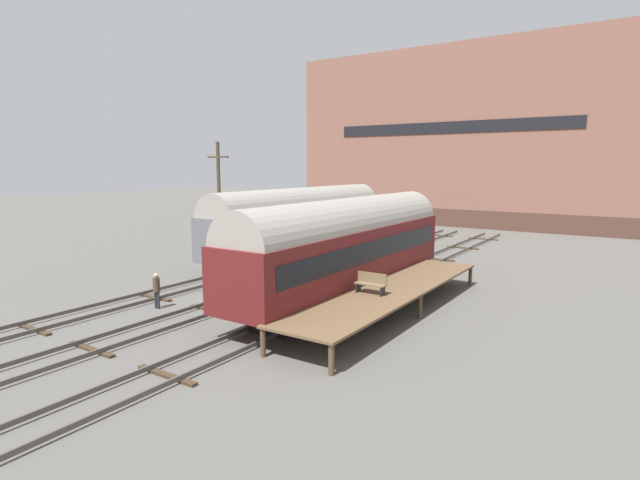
{
  "coord_description": "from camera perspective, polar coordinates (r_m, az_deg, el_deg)",
  "views": [
    {
      "loc": [
        16.58,
        -18.9,
        6.68
      ],
      "look_at": [
        0.0,
        6.15,
        2.2
      ],
      "focal_mm": 28.0,
      "sensor_mm": 36.0,
      "label": 1
    }
  ],
  "objects": [
    {
      "name": "train_car_grey",
      "position": [
        35.81,
        -2.1,
        2.43
      ],
      "size": [
        3.13,
        17.94,
        5.15
      ],
      "color": "black",
      "rests_on": "ground"
    },
    {
      "name": "station_platform",
      "position": [
        23.1,
        8.11,
        -5.67
      ],
      "size": [
        3.15,
        15.03,
        1.14
      ],
      "color": "brown",
      "rests_on": "ground"
    },
    {
      "name": "ground_plane",
      "position": [
        26.01,
        -7.55,
        -6.47
      ],
      "size": [
        200.0,
        200.0,
        0.0
      ],
      "primitive_type": "plane",
      "color": "#56544F"
    },
    {
      "name": "track_left",
      "position": [
        28.8,
        -13.83,
        -4.89
      ],
      "size": [
        2.6,
        60.0,
        0.26
      ],
      "color": "#4C4742",
      "rests_on": "ground"
    },
    {
      "name": "train_car_maroon",
      "position": [
        24.82,
        3.03,
        -0.33
      ],
      "size": [
        3.08,
        16.37,
        5.11
      ],
      "color": "black",
      "rests_on": "ground"
    },
    {
      "name": "bench",
      "position": [
        21.94,
        5.86,
        -4.86
      ],
      "size": [
        1.4,
        0.4,
        0.91
      ],
      "color": "brown",
      "rests_on": "station_platform"
    },
    {
      "name": "person_worker",
      "position": [
        24.75,
        -18.19,
        -5.17
      ],
      "size": [
        0.32,
        0.32,
        1.69
      ],
      "color": "#282833",
      "rests_on": "ground"
    },
    {
      "name": "utility_pole",
      "position": [
        33.72,
        -11.44,
        4.23
      ],
      "size": [
        1.8,
        0.24,
        8.23
      ],
      "color": "#473828",
      "rests_on": "ground"
    },
    {
      "name": "track_right",
      "position": [
        23.54,
        0.17,
        -7.64
      ],
      "size": [
        2.6,
        60.0,
        0.26
      ],
      "color": "#4C4742",
      "rests_on": "ground"
    },
    {
      "name": "warehouse_building",
      "position": [
        62.76,
        16.46,
        11.0
      ],
      "size": [
        37.61,
        12.8,
        19.62
      ],
      "color": "#4F342A",
      "rests_on": "ground"
    },
    {
      "name": "track_middle",
      "position": [
        25.97,
        -7.56,
        -6.17
      ],
      "size": [
        2.6,
        60.0,
        0.26
      ],
      "color": "#4C4742",
      "rests_on": "ground"
    }
  ]
}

